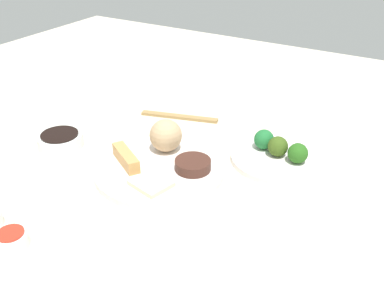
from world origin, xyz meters
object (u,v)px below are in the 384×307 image
Objects in this scene: soy_sauce_bowl at (61,141)px; sauce_ramekin_sweet_and_sour at (12,240)px; broccoli_plate at (276,159)px; main_plate at (159,169)px; chopsticks_pair at (179,117)px.

soy_sauce_bowl is 1.92× the size of sauce_ramekin_sweet_and_sour.
broccoli_plate is at bearing 60.09° from sauce_ramekin_sweet_and_sour.
soy_sauce_bowl reaches higher than sauce_ramekin_sweet_and_sour.
soy_sauce_bowl is 0.37m from sauce_ramekin_sweet_and_sour.
main_plate reaches higher than chopsticks_pair.
chopsticks_pair is (-0.02, 0.60, -0.01)m from sauce_ramekin_sweet_and_sour.
sauce_ramekin_sweet_and_sour is at bearing -58.15° from soy_sauce_bowl.
sauce_ramekin_sweet_and_sour is (-0.09, -0.34, 0.01)m from main_plate.
soy_sauce_bowl reaches higher than chopsticks_pair.
chopsticks_pair is at bearing 165.53° from broccoli_plate.
soy_sauce_bowl is at bearing 121.85° from sauce_ramekin_sweet_and_sour.
main_plate is 0.29m from chopsticks_pair.
main_plate is 0.35m from sauce_ramekin_sweet_and_sour.
sauce_ramekin_sweet_and_sour is (-0.30, -0.52, 0.01)m from broccoli_plate.
broccoli_plate reaches higher than chopsticks_pair.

